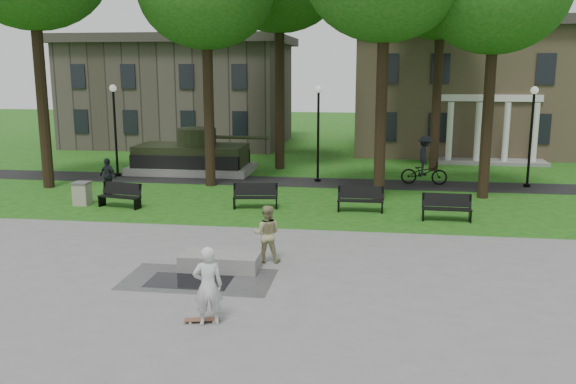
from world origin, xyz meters
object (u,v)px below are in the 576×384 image
friend_watching (267,234)px  skateboarder (208,286)px  park_bench_0 (120,195)px  trash_bin (82,193)px  concrete_block (220,262)px  cyclist (424,165)px

friend_watching → skateboarder: bearing=81.4°
friend_watching → park_bench_0: bearing=-43.5°
park_bench_0 → trash_bin: size_ratio=1.93×
concrete_block → friend_watching: size_ratio=1.30×
skateboarder → cyclist: size_ratio=0.75×
park_bench_0 → trash_bin: 1.74m
concrete_block → park_bench_0: 9.28m
concrete_block → skateboarder: (0.69, -3.69, 0.67)m
skateboarder → friend_watching: size_ratio=1.06×
friend_watching → trash_bin: 10.95m
cyclist → park_bench_0: (-12.59, -6.81, -0.45)m
skateboarder → trash_bin: skateboarder is taller
cyclist → trash_bin: size_ratio=2.48×
concrete_block → trash_bin: size_ratio=2.29×
friend_watching → park_bench_0: 9.48m
friend_watching → trash_bin: size_ratio=1.76×
friend_watching → cyclist: (5.42, 13.01, 0.11)m
park_bench_0 → friend_watching: bearing=-29.1°
concrete_block → trash_bin: trash_bin is taller
concrete_block → trash_bin: 10.59m
cyclist → trash_bin: cyclist is taller
concrete_block → skateboarder: 3.81m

